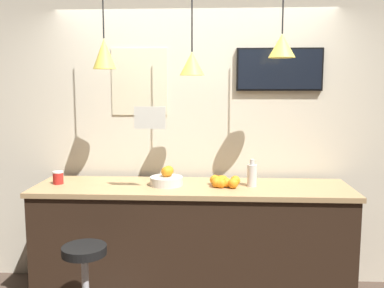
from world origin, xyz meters
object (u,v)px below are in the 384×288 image
fruit_bowl (167,178)px  mounted_tv (280,69)px  bar_stool (85,284)px  juice_bottle (252,175)px  spread_jar (58,178)px

fruit_bowl → mounted_tv: mounted_tv is taller
bar_stool → mounted_tv: size_ratio=0.95×
bar_stool → mounted_tv: bearing=36.3°
juice_bottle → spread_jar: juice_bottle is taller
fruit_bowl → juice_bottle: (0.71, -0.00, 0.04)m
fruit_bowl → spread_jar: fruit_bowl is taller
bar_stool → spread_jar: size_ratio=6.71×
bar_stool → spread_jar: bearing=121.7°
fruit_bowl → mounted_tv: bearing=21.7°
spread_jar → mounted_tv: (1.89, 0.39, 0.91)m
bar_stool → juice_bottle: (1.20, 0.69, 0.65)m
bar_stool → juice_bottle: bearing=29.7°
fruit_bowl → bar_stool: bearing=-125.7°
bar_stool → juice_bottle: 1.53m
bar_stool → mounted_tv: mounted_tv is taller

